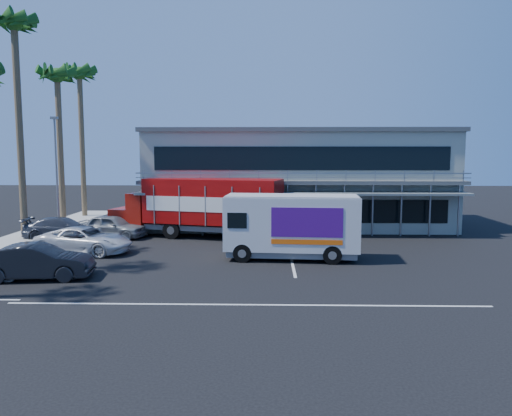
{
  "coord_description": "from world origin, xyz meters",
  "views": [
    {
      "loc": [
        0.73,
        -23.95,
        5.65
      ],
      "look_at": [
        0.04,
        5.67,
        2.3
      ],
      "focal_mm": 35.0,
      "sensor_mm": 36.0,
      "label": 1
    }
  ],
  "objects_px": {
    "parked_car_a": "(42,260)",
    "white_van": "(292,225)",
    "red_truck": "(202,205)",
    "parked_car_b": "(37,262)"
  },
  "relations": [
    {
      "from": "white_van",
      "to": "parked_car_a",
      "type": "distance_m",
      "value": 12.21
    },
    {
      "from": "white_van",
      "to": "parked_car_b",
      "type": "relative_size",
      "value": 1.48
    },
    {
      "from": "red_truck",
      "to": "parked_car_b",
      "type": "bearing_deg",
      "value": -103.26
    },
    {
      "from": "parked_car_b",
      "to": "white_van",
      "type": "bearing_deg",
      "value": -75.72
    },
    {
      "from": "white_van",
      "to": "parked_car_b",
      "type": "distance_m",
      "value": 12.38
    },
    {
      "from": "parked_car_a",
      "to": "white_van",
      "type": "bearing_deg",
      "value": -83.93
    },
    {
      "from": "parked_car_a",
      "to": "parked_car_b",
      "type": "relative_size",
      "value": 0.94
    },
    {
      "from": "white_van",
      "to": "parked_car_b",
      "type": "height_order",
      "value": "white_van"
    },
    {
      "from": "red_truck",
      "to": "parked_car_a",
      "type": "distance_m",
      "value": 12.29
    },
    {
      "from": "parked_car_a",
      "to": "red_truck",
      "type": "bearing_deg",
      "value": -41.94
    }
  ]
}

